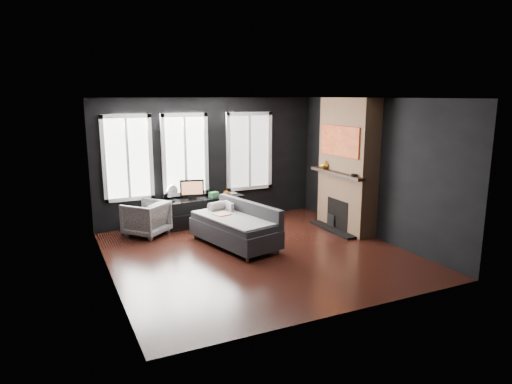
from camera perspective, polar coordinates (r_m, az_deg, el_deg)
name	(u,v)px	position (r m, az deg, el deg)	size (l,w,h in m)	color
floor	(258,254)	(8.13, 0.27, -7.72)	(5.00, 5.00, 0.00)	black
ceiling	(258,98)	(7.66, 0.29, 11.67)	(5.00, 5.00, 0.00)	white
wall_back	(209,160)	(10.07, -5.88, 3.98)	(5.00, 0.02, 2.70)	black
wall_left	(106,192)	(7.09, -18.27, 0.05)	(0.02, 5.00, 2.70)	black
wall_right	(375,169)	(9.13, 14.60, 2.83)	(0.02, 5.00, 2.70)	black
windows	(188,113)	(9.80, -8.45, 9.75)	(4.00, 0.16, 1.76)	white
fireplace	(347,165)	(9.47, 11.36, 3.30)	(0.70, 1.62, 2.70)	#93724C
sofa	(234,225)	(8.46, -2.71, -4.13)	(0.92, 1.85, 0.79)	black
stripe_pillow	(229,209)	(8.87, -3.36, -2.18)	(0.07, 0.29, 0.29)	gray
armchair	(146,217)	(9.34, -13.56, -3.02)	(0.73, 0.69, 0.76)	silver
media_console	(204,211)	(9.96, -6.51, -2.32)	(1.71, 0.53, 0.59)	black
monitor	(192,188)	(9.78, -8.00, 0.52)	(0.51, 0.11, 0.46)	black
desk_fan	(172,193)	(9.60, -10.43, -0.11)	(0.25, 0.25, 0.35)	gray
mug	(226,193)	(10.03, -3.74, -0.08)	(0.12, 0.10, 0.12)	orange
book	(229,189)	(10.19, -3.35, 0.36)	(0.15, 0.02, 0.21)	tan
storage_box	(214,195)	(9.89, -5.31, -0.32)	(0.20, 0.13, 0.11)	#377E46
mantel_vase	(325,164)	(9.69, 8.58, 3.43)	(0.18, 0.19, 0.18)	gold
mantel_clock	(354,175)	(8.90, 12.13, 2.08)	(0.13, 0.13, 0.04)	black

